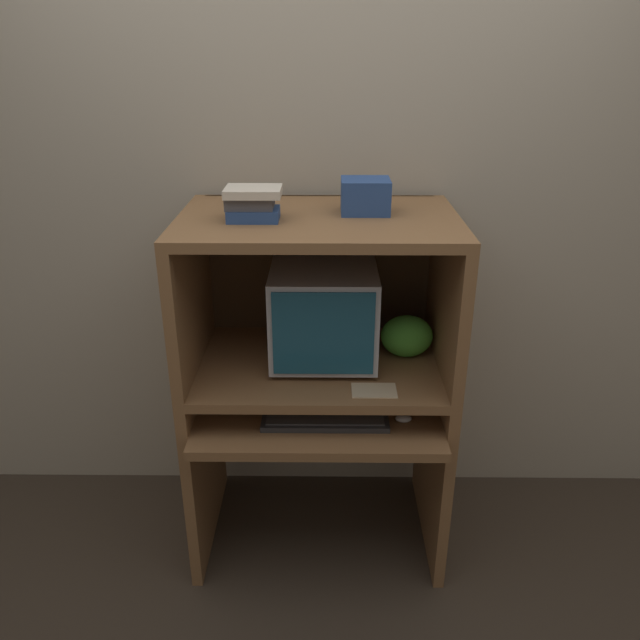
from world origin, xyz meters
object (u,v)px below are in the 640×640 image
at_px(mouse, 403,418).
at_px(storage_box, 365,196).
at_px(snack_bag, 407,336).
at_px(keyboard, 325,418).
at_px(book_stack, 252,203).
at_px(crt_monitor, 324,310).

xyz_separation_m(mouse, storage_box, (-0.15, 0.24, 0.75)).
distance_m(snack_bag, storage_box, 0.57).
xyz_separation_m(keyboard, storage_box, (0.14, 0.24, 0.75)).
distance_m(keyboard, snack_bag, 0.45).
bearing_deg(mouse, keyboard, 179.91).
bearing_deg(mouse, book_stack, 164.58).
xyz_separation_m(mouse, book_stack, (-0.53, 0.15, 0.75)).
height_order(keyboard, snack_bag, snack_bag).
xyz_separation_m(crt_monitor, book_stack, (-0.24, -0.11, 0.43)).
bearing_deg(keyboard, crt_monitor, 91.62).
distance_m(book_stack, storage_box, 0.39).
distance_m(keyboard, book_stack, 0.80).
relative_size(book_stack, storage_box, 1.11).
height_order(mouse, snack_bag, snack_bag).
bearing_deg(book_stack, crt_monitor, 24.48).
bearing_deg(snack_bag, crt_monitor, 179.55).
bearing_deg(mouse, storage_box, 120.77).
bearing_deg(snack_bag, keyboard, -141.12).
bearing_deg(crt_monitor, storage_box, -3.82).
height_order(keyboard, mouse, same).
bearing_deg(crt_monitor, snack_bag, -0.45).
bearing_deg(book_stack, snack_bag, 10.78).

